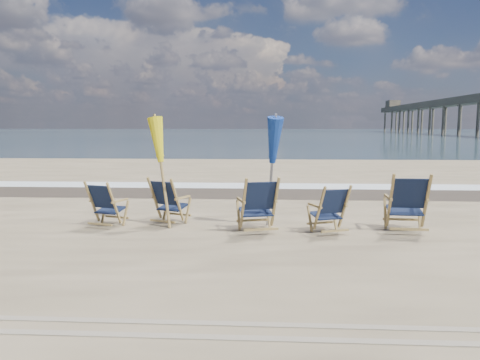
{
  "coord_description": "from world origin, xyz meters",
  "views": [
    {
      "loc": [
        0.52,
        -6.54,
        1.93
      ],
      "look_at": [
        0.0,
        2.2,
        0.9
      ],
      "focal_mm": 35.0,
      "sensor_mm": 36.0,
      "label": 1
    }
  ],
  "objects": [
    {
      "name": "tire_tracks",
      "position": [
        0.0,
        -2.8,
        0.01
      ],
      "size": [
        80.0,
        1.3,
        0.01
      ],
      "primitive_type": null,
      "color": "gray",
      "rests_on": "ground"
    },
    {
      "name": "umbrella_yellow",
      "position": [
        -1.46,
        2.15,
        1.57
      ],
      "size": [
        0.3,
        0.3,
        2.09
      ],
      "color": "#9D8046",
      "rests_on": "ground"
    },
    {
      "name": "beach_chair_4",
      "position": [
        3.32,
        1.78,
        0.55
      ],
      "size": [
        0.76,
        0.84,
        1.1
      ],
      "primitive_type": null,
      "rotation": [
        0.0,
        0.0,
        3.08
      ],
      "color": "#121B35",
      "rests_on": "ground"
    },
    {
      "name": "beach_chair_0",
      "position": [
        -2.33,
        1.88,
        0.45
      ],
      "size": [
        0.74,
        0.79,
        0.9
      ],
      "primitive_type": null,
      "rotation": [
        0.0,
        0.0,
        2.83
      ],
      "color": "#121B35",
      "rests_on": "ground"
    },
    {
      "name": "umbrella_blue",
      "position": [
        0.58,
        2.18,
        1.59
      ],
      "size": [
        0.3,
        0.3,
        2.11
      ],
      "color": "#A5A5AD",
      "rests_on": "ground"
    },
    {
      "name": "beach_chair_3",
      "position": [
        1.89,
        1.75,
        0.45
      ],
      "size": [
        0.77,
        0.81,
        0.9
      ],
      "primitive_type": null,
      "rotation": [
        0.0,
        0.0,
        3.52
      ],
      "color": "#121B35",
      "rests_on": "ground"
    },
    {
      "name": "beach_chair_2",
      "position": [
        0.66,
        1.73,
        0.52
      ],
      "size": [
        0.84,
        0.9,
        1.04
      ],
      "primitive_type": null,
      "rotation": [
        0.0,
        0.0,
        3.42
      ],
      "color": "#121B35",
      "rests_on": "ground"
    },
    {
      "name": "surf_foam",
      "position": [
        0.0,
        8.3,
        0.0
      ],
      "size": [
        200.0,
        1.4,
        0.01
      ],
      "primitive_type": "cube",
      "color": "silver",
      "rests_on": "ground"
    },
    {
      "name": "ocean",
      "position": [
        0.0,
        128.0,
        0.0
      ],
      "size": [
        400.0,
        400.0,
        0.0
      ],
      "primitive_type": "plane",
      "color": "#324753",
      "rests_on": "ground"
    },
    {
      "name": "beach_chair_1",
      "position": [
        -1.2,
        2.17,
        0.47
      ],
      "size": [
        0.82,
        0.86,
        0.94
      ],
      "primitive_type": null,
      "rotation": [
        0.0,
        0.0,
        2.75
      ],
      "color": "#121B35",
      "rests_on": "ground"
    },
    {
      "name": "wet_sand_strip",
      "position": [
        0.0,
        6.8,
        0.0
      ],
      "size": [
        200.0,
        2.6,
        0.0
      ],
      "primitive_type": "cube",
      "color": "#42362A",
      "rests_on": "ground"
    }
  ]
}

